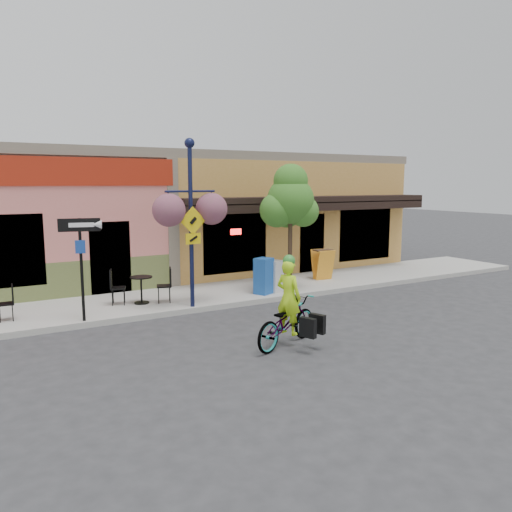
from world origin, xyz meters
The scene contains 13 objects.
ground centered at (0.00, 0.00, 0.00)m, with size 90.00×90.00×0.00m, color #2D2D30.
sidewalk centered at (0.00, 2.00, 0.07)m, with size 24.00×3.00×0.15m, color #9E9B93.
curb centered at (0.00, 0.55, 0.07)m, with size 24.00×0.12×0.15m, color #A8A59E.
building centered at (0.00, 7.50, 2.25)m, with size 18.20×8.20×4.50m, color #D8736A, non-canonical shape.
bicycle centered at (-0.89, -2.93, 0.52)m, with size 0.69×1.98×1.04m, color maroon.
cyclist_rider centered at (-0.84, -2.93, 0.80)m, with size 0.58×0.38×1.59m, color #B7F219.
lamp_post centered at (-1.54, 0.65, 2.37)m, with size 1.41×0.57×4.43m, color #12183B, non-canonical shape.
one_way_sign centered at (-4.34, 0.65, 1.38)m, with size 0.95×0.21×2.47m, color black, non-canonical shape.
cafe_set_right centered at (-2.61, 1.68, 0.64)m, with size 1.63×0.81×0.98m, color black, non-canonical shape.
newspaper_box_blue centered at (0.91, 1.04, 0.69)m, with size 0.48×0.43×1.08m, color #1B51A6, non-canonical shape.
newspaper_box_grey centered at (1.35, 1.14, 0.63)m, with size 0.45×0.40×0.95m, color silver, non-canonical shape.
street_tree centered at (1.89, 1.11, 2.10)m, with size 1.52×1.52×3.90m, color #3D7A26, non-canonical shape.
sandwich_board centered at (3.81, 1.80, 0.67)m, with size 0.62×0.46×1.03m, color #F99F27, non-canonical shape.
Camera 1 is at (-6.55, -11.49, 3.43)m, focal length 35.00 mm.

